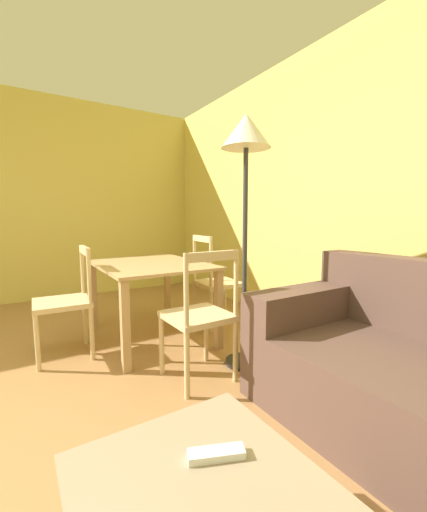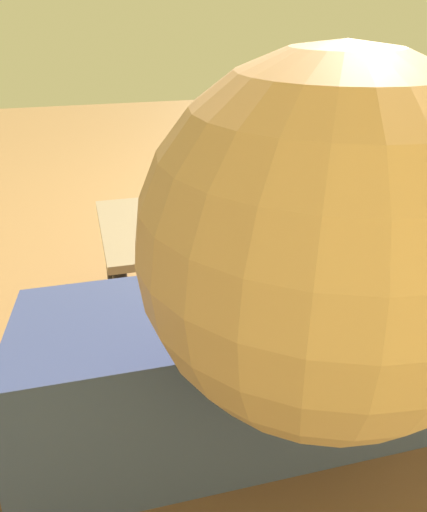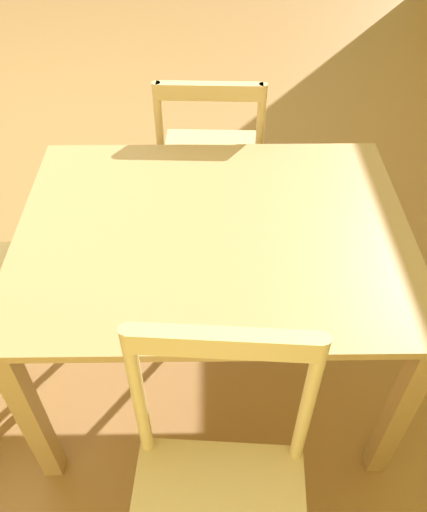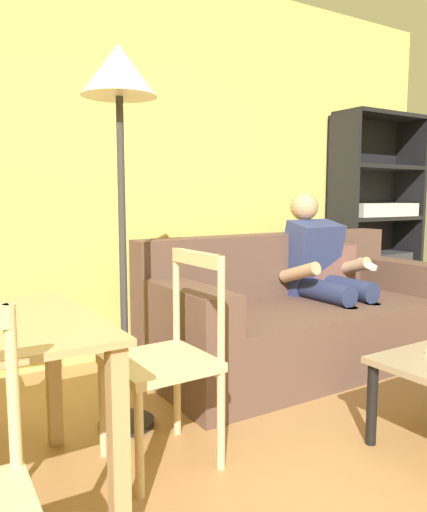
{
  "view_description": "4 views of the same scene",
  "coord_description": "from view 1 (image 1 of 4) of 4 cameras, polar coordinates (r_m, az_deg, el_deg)",
  "views": [
    {
      "loc": [
        1.64,
        0.4,
        1.13
      ],
      "look_at": [
        0.04,
        1.41,
        0.9
      ],
      "focal_mm": 22.06,
      "sensor_mm": 36.0,
      "label": 1
    },
    {
      "loc": [
        1.59,
        2.62,
        1.2
      ],
      "look_at": [
        1.1,
        0.78,
        0.25
      ],
      "focal_mm": 36.14,
      "sensor_mm": 36.0,
      "label": 2
    },
    {
      "loc": [
        -1.09,
        2.62,
        1.76
      ],
      "look_at": [
        -1.11,
        1.44,
        0.6
      ],
      "focal_mm": 36.89,
      "sensor_mm": 36.0,
      "label": 3
    },
    {
      "loc": [
        -1.13,
        -0.43,
        1.16
      ],
      "look_at": [
        0.04,
        1.41,
        0.9
      ],
      "focal_mm": 35.0,
      "sensor_mm": 36.0,
      "label": 4
    }
  ],
  "objects": [
    {
      "name": "wall_back",
      "position": [
        3.05,
        25.55,
        11.08
      ],
      "size": [
        6.6,
        0.12,
        2.77
      ],
      "primitive_type": "cube",
      "color": "#DBC660",
      "rests_on": "ground_plane"
    },
    {
      "name": "floor_lamp",
      "position": [
        2.39,
        5.9,
        17.72
      ],
      "size": [
        0.36,
        0.36,
        1.87
      ],
      "color": "black",
      "rests_on": "ground_plane"
    },
    {
      "name": "dining_table",
      "position": [
        2.98,
        -11.38,
        -3.32
      ],
      "size": [
        1.18,
        0.91,
        0.72
      ],
      "color": "tan",
      "rests_on": "ground_plane"
    },
    {
      "name": "dining_chair_facing_couch",
      "position": [
        2.21,
        -2.52,
        -10.88
      ],
      "size": [
        0.43,
        0.43,
        0.92
      ],
      "color": "#D1B27F",
      "rests_on": "ground_plane"
    },
    {
      "name": "tv_remote",
      "position": [
        1.1,
        0.51,
        -32.24
      ],
      "size": [
        0.11,
        0.18,
        0.02
      ],
      "primitive_type": "cube",
      "rotation": [
        0.0,
        0.0,
        2.75
      ],
      "color": "white",
      "rests_on": "coffee_table"
    },
    {
      "name": "dining_chair_by_doorway",
      "position": [
        2.84,
        -25.19,
        -7.57
      ],
      "size": [
        0.44,
        0.44,
        0.9
      ],
      "color": "#D1B27F",
      "rests_on": "ground_plane"
    },
    {
      "name": "dining_chair_near_wall",
      "position": [
        3.33,
        0.41,
        -4.78
      ],
      "size": [
        0.45,
        0.45,
        0.95
      ],
      "color": "#D1B27F",
      "rests_on": "ground_plane"
    }
  ]
}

